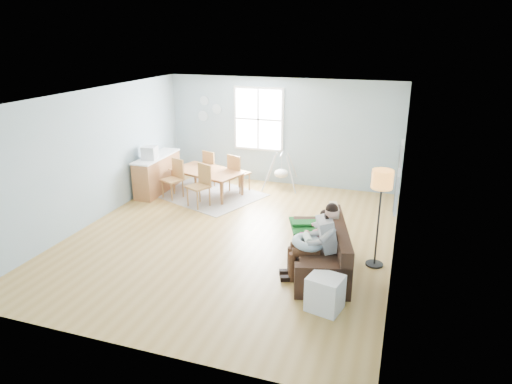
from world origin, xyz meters
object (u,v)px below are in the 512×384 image
(father, at_px, (317,239))
(floor_lamp, at_px, (382,188))
(dining_table, at_px, (207,183))
(baby_swing, at_px, (281,173))
(chair_sw, at_px, (175,176))
(counter, at_px, (157,173))
(chair_ne, at_px, (237,171))
(monitor, at_px, (150,153))
(sofa, at_px, (323,254))
(toddler, at_px, (318,228))
(chair_nw, at_px, (211,166))
(storage_cube, at_px, (324,293))
(chair_se, at_px, (201,182))

(father, xyz_separation_m, floor_lamp, (0.87, 0.71, 0.72))
(dining_table, distance_m, baby_swing, 1.90)
(chair_sw, height_order, counter, chair_sw)
(chair_ne, distance_m, monitor, 2.12)
(chair_ne, bearing_deg, sofa, -49.53)
(father, distance_m, chair_ne, 4.40)
(father, bearing_deg, dining_table, 136.94)
(counter, bearing_deg, chair_sw, -20.58)
(toddler, height_order, counter, toddler)
(chair_nw, bearing_deg, sofa, -44.78)
(floor_lamp, relative_size, chair_sw, 1.82)
(father, distance_m, baby_swing, 4.49)
(counter, distance_m, monitor, 0.68)
(sofa, xyz_separation_m, storage_cube, (0.24, -1.15, -0.02))
(chair_nw, height_order, counter, counter)
(toddler, height_order, chair_se, toddler)
(chair_se, relative_size, monitor, 2.64)
(dining_table, distance_m, chair_sw, 0.79)
(father, bearing_deg, monitor, 150.12)
(chair_sw, xyz_separation_m, baby_swing, (2.22, 1.45, -0.13))
(sofa, height_order, counter, counter)
(father, bearing_deg, chair_ne, 127.42)
(chair_sw, xyz_separation_m, chair_nw, (0.45, 1.14, -0.02))
(floor_lamp, xyz_separation_m, chair_se, (-3.98, 1.65, -0.85))
(chair_sw, relative_size, chair_nw, 1.03)
(father, distance_m, storage_cube, 0.99)
(chair_sw, relative_size, baby_swing, 0.94)
(chair_ne, xyz_separation_m, monitor, (-1.85, -0.89, 0.52))
(chair_se, xyz_separation_m, baby_swing, (1.39, 1.77, -0.15))
(chair_sw, distance_m, baby_swing, 2.65)
(chair_ne, bearing_deg, baby_swing, 33.79)
(chair_se, height_order, counter, chair_se)
(storage_cube, xyz_separation_m, dining_table, (-3.60, 3.94, 0.04))
(sofa, height_order, floor_lamp, floor_lamp)
(chair_se, distance_m, counter, 1.54)
(floor_lamp, xyz_separation_m, chair_ne, (-3.55, 2.78, -0.85))
(toddler, bearing_deg, chair_ne, 130.70)
(storage_cube, height_order, chair_ne, chair_ne)
(floor_lamp, height_order, baby_swing, floor_lamp)
(chair_se, bearing_deg, storage_cube, -43.34)
(counter, xyz_separation_m, monitor, (0.02, -0.31, 0.60))
(baby_swing, bearing_deg, toddler, -65.70)
(sofa, bearing_deg, chair_se, 146.87)
(dining_table, xyz_separation_m, counter, (-1.24, -0.18, 0.16))
(storage_cube, relative_size, chair_ne, 0.58)
(toddler, relative_size, baby_swing, 0.80)
(floor_lamp, relative_size, counter, 1.03)
(chair_sw, height_order, monitor, monitor)
(chair_sw, bearing_deg, baby_swing, 33.07)
(floor_lamp, bearing_deg, toddler, -165.20)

